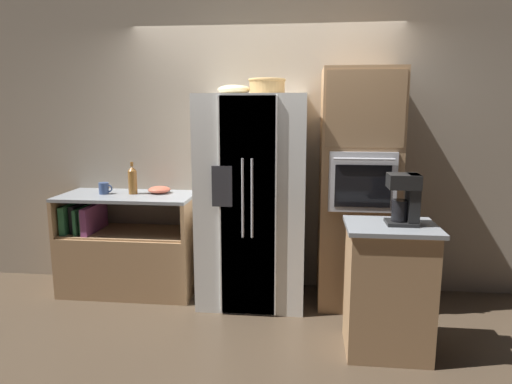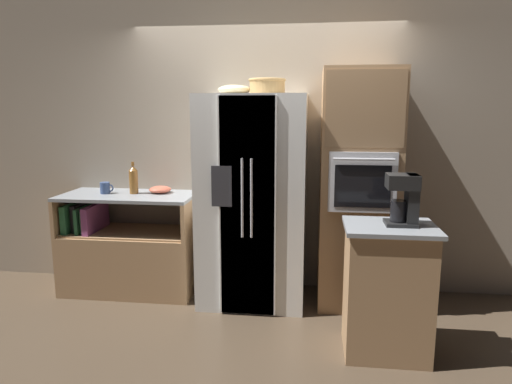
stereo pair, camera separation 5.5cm
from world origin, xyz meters
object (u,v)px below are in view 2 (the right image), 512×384
(wall_oven, at_px, (358,190))
(mug, at_px, (105,188))
(fruit_bowl, at_px, (234,90))
(mixing_bowl, at_px, (160,189))
(coffee_maker, at_px, (405,197))
(wicker_basket, at_px, (267,86))
(bottle_tall, at_px, (134,179))
(refrigerator, at_px, (253,200))

(wall_oven, xyz_separation_m, mug, (-2.34, 0.03, -0.04))
(fruit_bowl, height_order, mixing_bowl, fruit_bowl)
(coffee_maker, bearing_deg, wall_oven, 105.40)
(wicker_basket, bearing_deg, mug, 177.56)
(fruit_bowl, bearing_deg, wall_oven, -1.40)
(wall_oven, distance_m, coffee_maker, 0.89)
(mixing_bowl, bearing_deg, bottle_tall, -165.12)
(bottle_tall, relative_size, mug, 2.32)
(mug, bearing_deg, bottle_tall, 7.29)
(fruit_bowl, distance_m, mug, 1.54)
(wall_oven, bearing_deg, mixing_bowl, 176.15)
(fruit_bowl, distance_m, mixing_bowl, 1.19)
(wicker_basket, relative_size, fruit_bowl, 1.10)
(refrigerator, distance_m, coffee_maker, 1.42)
(wicker_basket, height_order, mug, wicker_basket)
(coffee_maker, bearing_deg, wicker_basket, 141.84)
(mug, relative_size, mixing_bowl, 0.62)
(wall_oven, distance_m, mug, 2.34)
(wicker_basket, height_order, bottle_tall, wicker_basket)
(fruit_bowl, bearing_deg, mixing_bowl, 172.58)
(refrigerator, relative_size, fruit_bowl, 6.39)
(wicker_basket, xyz_separation_m, fruit_bowl, (-0.30, 0.07, -0.03))
(fruit_bowl, xyz_separation_m, mug, (-1.25, 0.00, -0.90))
(wicker_basket, bearing_deg, coffee_maker, -38.16)
(fruit_bowl, height_order, bottle_tall, fruit_bowl)
(bottle_tall, distance_m, mixing_bowl, 0.26)
(wicker_basket, relative_size, coffee_maker, 0.90)
(refrigerator, relative_size, wall_oven, 0.90)
(wall_oven, xyz_separation_m, coffee_maker, (0.23, -0.85, 0.10))
(wall_oven, bearing_deg, refrigerator, -176.86)
(wall_oven, relative_size, mixing_bowl, 9.82)
(fruit_bowl, distance_m, coffee_maker, 1.77)
(bottle_tall, bearing_deg, mixing_bowl, 14.88)
(wicker_basket, distance_m, coffee_maker, 1.53)
(wicker_basket, xyz_separation_m, mixing_bowl, (-1.04, 0.16, -0.95))
(mixing_bowl, relative_size, coffee_maker, 0.60)
(wall_oven, xyz_separation_m, fruit_bowl, (-1.10, 0.03, 0.86))
(wall_oven, bearing_deg, coffee_maker, -74.60)
(refrigerator, relative_size, mug, 14.27)
(refrigerator, distance_m, mixing_bowl, 0.94)
(wall_oven, xyz_separation_m, mixing_bowl, (-1.84, 0.12, -0.06))
(refrigerator, bearing_deg, wall_oven, 3.14)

